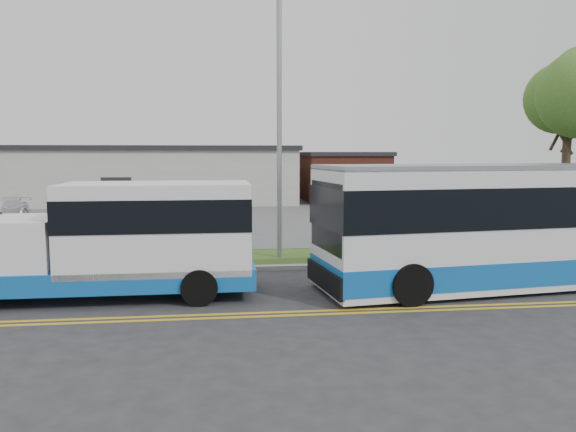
{
  "coord_description": "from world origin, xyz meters",
  "views": [
    {
      "loc": [
        0.86,
        -16.96,
        3.83
      ],
      "look_at": [
        3.29,
        2.67,
        1.6
      ],
      "focal_mm": 35.0,
      "sensor_mm": 36.0,
      "label": 1
    }
  ],
  "objects": [
    {
      "name": "ground",
      "position": [
        0.0,
        0.0,
        0.0
      ],
      "size": [
        140.0,
        140.0,
        0.0
      ],
      "primitive_type": "plane",
      "color": "#28282B",
      "rests_on": "ground"
    },
    {
      "name": "lane_line_north",
      "position": [
        0.0,
        -3.85,
        0.01
      ],
      "size": [
        70.0,
        0.12,
        0.01
      ],
      "primitive_type": "cube",
      "color": "gold",
      "rests_on": "ground"
    },
    {
      "name": "lane_line_south",
      "position": [
        0.0,
        -4.15,
        0.01
      ],
      "size": [
        70.0,
        0.12,
        0.01
      ],
      "primitive_type": "cube",
      "color": "gold",
      "rests_on": "ground"
    },
    {
      "name": "curb",
      "position": [
        0.0,
        1.1,
        0.07
      ],
      "size": [
        80.0,
        0.3,
        0.15
      ],
      "primitive_type": "cube",
      "color": "#9E9B93",
      "rests_on": "ground"
    },
    {
      "name": "verge",
      "position": [
        0.0,
        2.9,
        0.05
      ],
      "size": [
        80.0,
        3.3,
        0.1
      ],
      "primitive_type": "cube",
      "color": "#284818",
      "rests_on": "ground"
    },
    {
      "name": "parking_lot",
      "position": [
        0.0,
        17.0,
        0.05
      ],
      "size": [
        80.0,
        25.0,
        0.1
      ],
      "primitive_type": "cube",
      "color": "#4C4C4F",
      "rests_on": "ground"
    },
    {
      "name": "commercial_building",
      "position": [
        -6.0,
        27.0,
        2.18
      ],
      "size": [
        25.4,
        10.4,
        4.35
      ],
      "color": "#9E9E99",
      "rests_on": "ground"
    },
    {
      "name": "brick_wing",
      "position": [
        10.5,
        26.0,
        1.96
      ],
      "size": [
        6.3,
        7.3,
        3.9
      ],
      "color": "brown",
      "rests_on": "ground"
    },
    {
      "name": "tree_east",
      "position": [
        14.0,
        3.0,
        6.2
      ],
      "size": [
        5.2,
        5.2,
        8.33
      ],
      "color": "#3A2D1F",
      "rests_on": "verge"
    },
    {
      "name": "streetlight_near",
      "position": [
        3.0,
        2.73,
        5.23
      ],
      "size": [
        0.35,
        1.53,
        9.5
      ],
      "color": "gray",
      "rests_on": "verge"
    },
    {
      "name": "shuttle_bus",
      "position": [
        -1.55,
        -1.8,
        1.62
      ],
      "size": [
        7.96,
        2.71,
        3.04
      ],
      "rotation": [
        0.0,
        0.0,
        0.0
      ],
      "color": "#0F55A7",
      "rests_on": "ground"
    },
    {
      "name": "transit_bus",
      "position": [
        9.85,
        -1.8,
        1.77
      ],
      "size": [
        12.88,
        4.38,
        3.5
      ],
      "rotation": [
        0.0,
        0.0,
        0.12
      ],
      "color": "silver",
      "rests_on": "ground"
    },
    {
      "name": "parked_car_a",
      "position": [
        -1.23,
        13.47,
        0.74
      ],
      "size": [
        1.81,
        3.99,
        1.27
      ],
      "primitive_type": "imported",
      "rotation": [
        0.0,
        0.0,
        -0.12
      ],
      "color": "#9D9FA4",
      "rests_on": "parking_lot"
    }
  ]
}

